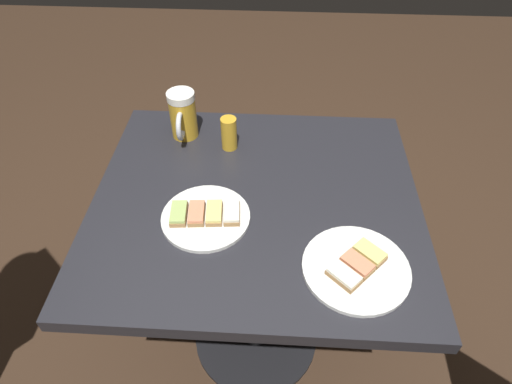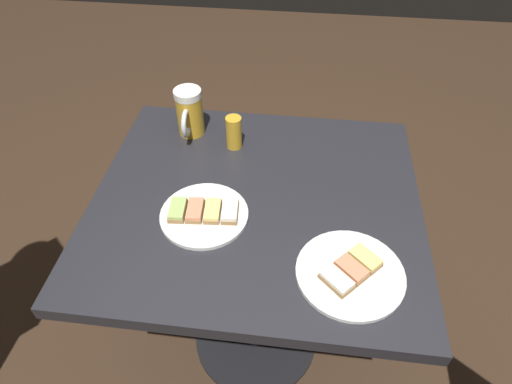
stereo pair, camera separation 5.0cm
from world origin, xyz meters
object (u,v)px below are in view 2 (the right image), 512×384
beer_glass_small (234,132)px  beer_mug (189,113)px  plate_near (350,272)px  plate_far (204,213)px

beer_glass_small → beer_mug: bearing=161.2°
plate_near → beer_glass_small: 0.52m
plate_far → beer_glass_small: beer_glass_small is taller
plate_near → beer_mug: (-0.45, 0.46, 0.06)m
beer_glass_small → plate_far: bearing=-95.9°
beer_mug → plate_far: bearing=-71.9°
plate_near → plate_far: (-0.34, 0.13, 0.00)m
plate_near → beer_mug: size_ratio=1.66×
plate_far → beer_glass_small: 0.28m
beer_mug → beer_glass_small: size_ratio=1.47×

